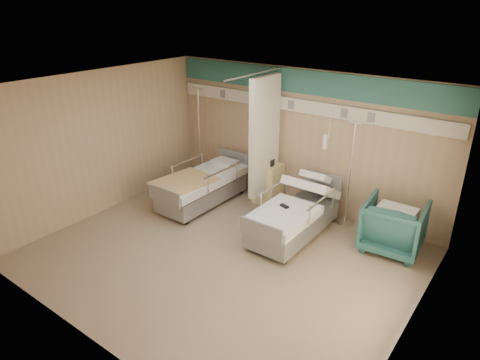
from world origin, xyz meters
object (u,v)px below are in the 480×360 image
at_px(visitor_armchair, 394,226).
at_px(iv_stand_right, 347,204).
at_px(bed_right, 294,220).
at_px(iv_stand_left, 201,164).
at_px(bedside_cabinet, 268,183).
at_px(bed_left, 202,190).

xyz_separation_m(visitor_armchair, iv_stand_right, (-1.01, 0.38, -0.04)).
height_order(bed_right, iv_stand_left, iv_stand_left).
relative_size(bed_right, bedside_cabinet, 2.54).
height_order(visitor_armchair, iv_stand_right, iv_stand_right).
bearing_deg(bed_right, bed_left, 180.00).
distance_m(bed_right, iv_stand_right, 1.14).
height_order(bedside_cabinet, iv_stand_left, iv_stand_left).
distance_m(bedside_cabinet, iv_stand_left, 1.84).
bearing_deg(bed_right, iv_stand_left, 164.11).
distance_m(iv_stand_right, iv_stand_left, 3.57).
height_order(bed_right, bed_left, same).
bearing_deg(iv_stand_right, bed_right, -120.44).
xyz_separation_m(bed_left, iv_stand_right, (2.78, 0.98, 0.10)).
bearing_deg(iv_stand_right, bedside_cabinet, -177.35).
relative_size(bedside_cabinet, visitor_armchair, 0.86).
bearing_deg(iv_stand_left, bedside_cabinet, 1.48).
bearing_deg(bedside_cabinet, visitor_armchair, -6.26).
bearing_deg(visitor_armchair, iv_stand_right, -25.45).
relative_size(bed_left, iv_stand_right, 1.08).
xyz_separation_m(iv_stand_right, iv_stand_left, (-3.57, -0.13, 0.04)).
bearing_deg(bedside_cabinet, bed_right, -38.05).
distance_m(bed_left, visitor_armchair, 3.84).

